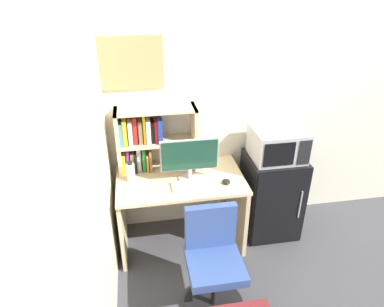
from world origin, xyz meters
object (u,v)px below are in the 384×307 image
monitor (190,158)px  computer_mouse (226,182)px  hutch_bookshelf (146,139)px  microwave (278,144)px  keyboard (194,186)px  wall_corkboard (124,63)px  water_bottle (131,172)px  mini_fridge (271,195)px  desk_chair (213,267)px

monitor → computer_mouse: (0.30, -0.12, -0.20)m
hutch_bookshelf → microwave: (1.16, -0.18, -0.06)m
keyboard → monitor: bearing=98.1°
computer_mouse → wall_corkboard: bearing=148.1°
water_bottle → mini_fridge: water_bottle is taller
hutch_bookshelf → computer_mouse: (0.65, -0.38, -0.28)m
mini_fridge → wall_corkboard: 1.83m
hutch_bookshelf → keyboard: hutch_bookshelf is taller
computer_mouse → microwave: 0.60m
wall_corkboard → hutch_bookshelf: bearing=-37.8°
computer_mouse → water_bottle: bearing=167.2°
hutch_bookshelf → wall_corkboard: size_ratio=1.09×
water_bottle → microwave: bearing=0.8°
desk_chair → wall_corkboard: bearing=117.3°
computer_mouse → wall_corkboard: (-0.78, 0.49, 0.93)m
hutch_bookshelf → desk_chair: (0.41, -0.96, -0.65)m
hutch_bookshelf → computer_mouse: size_ratio=8.75×
mini_fridge → water_bottle: bearing=-179.3°
keyboard → wall_corkboard: 1.16m
monitor → desk_chair: 0.90m
keyboard → water_bottle: water_bottle is taller
hutch_bookshelf → water_bottle: hutch_bookshelf is taller
hutch_bookshelf → mini_fridge: size_ratio=0.85×
monitor → mini_fridge: size_ratio=0.61×
hutch_bookshelf → water_bottle: 0.33m
hutch_bookshelf → desk_chair: 1.23m
mini_fridge → microwave: bearing=90.0°
desk_chair → wall_corkboard: size_ratio=1.31×
wall_corkboard → monitor: bearing=-37.6°
keyboard → mini_fridge: mini_fridge is taller
mini_fridge → keyboard: bearing=-165.8°
keyboard → water_bottle: (-0.52, 0.19, 0.08)m
water_bottle → wall_corkboard: 0.91m
water_bottle → mini_fridge: size_ratio=0.22×
hutch_bookshelf → keyboard: bearing=-46.5°
keyboard → computer_mouse: size_ratio=4.59×
keyboard → desk_chair: size_ratio=0.44×
keyboard → water_bottle: bearing=160.4°
mini_fridge → desk_chair: 1.08m
water_bottle → hutch_bookshelf: bearing=52.6°
water_bottle → mini_fridge: (1.32, 0.02, -0.40)m
keyboard → desk_chair: bearing=-85.1°
hutch_bookshelf → monitor: hutch_bookshelf is taller
desk_chair → microwave: bearing=45.9°
hutch_bookshelf → microwave: 1.18m
hutch_bookshelf → keyboard: size_ratio=1.91×
hutch_bookshelf → mini_fridge: hutch_bookshelf is taller
wall_corkboard → mini_fridge: bearing=-12.5°
keyboard → water_bottle: 0.56m
keyboard → mini_fridge: 0.89m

